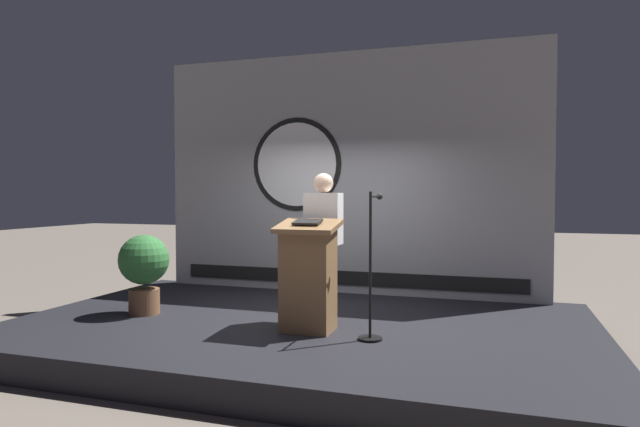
{
  "coord_description": "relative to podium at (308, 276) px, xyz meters",
  "views": [
    {
      "loc": [
        2.08,
        -5.73,
        1.74
      ],
      "look_at": [
        0.22,
        0.0,
        1.52
      ],
      "focal_mm": 30.53,
      "sensor_mm": 36.0,
      "label": 1
    }
  ],
  "objects": [
    {
      "name": "ground_plane",
      "position": [
        -0.22,
        0.4,
        -0.88
      ],
      "size": [
        40.0,
        40.0,
        0.0
      ],
      "primitive_type": "plane",
      "color": "#6B6056"
    },
    {
      "name": "speaker_person",
      "position": [
        0.01,
        0.48,
        0.28
      ],
      "size": [
        0.4,
        0.26,
        1.67
      ],
      "color": "black",
      "rests_on": "stage_platform"
    },
    {
      "name": "potted_plant",
      "position": [
        -2.13,
        0.15,
        -0.0
      ],
      "size": [
        0.59,
        0.59,
        0.95
      ],
      "color": "brown",
      "rests_on": "stage_platform"
    },
    {
      "name": "microphone_stand",
      "position": [
        0.7,
        -0.09,
        -0.06
      ],
      "size": [
        0.24,
        0.59,
        1.46
      ],
      "color": "black",
      "rests_on": "stage_platform"
    },
    {
      "name": "stage_platform",
      "position": [
        -0.22,
        0.4,
        -0.73
      ],
      "size": [
        6.4,
        4.0,
        0.3
      ],
      "primitive_type": "cube",
      "color": "black",
      "rests_on": "ground"
    },
    {
      "name": "banner_display",
      "position": [
        -0.24,
        2.24,
        1.14
      ],
      "size": [
        5.59,
        0.12,
        3.46
      ],
      "color": "#9E9EA3",
      "rests_on": "stage_platform"
    },
    {
      "name": "podium",
      "position": [
        0.0,
        0.0,
        0.0
      ],
      "size": [
        0.64,
        0.5,
        1.17
      ],
      "color": "olive",
      "rests_on": "stage_platform"
    }
  ]
}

